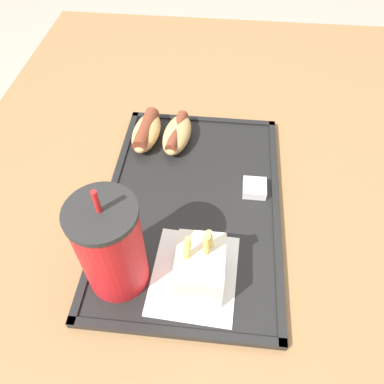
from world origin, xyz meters
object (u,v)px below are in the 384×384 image
Objects in this scene: hot_dog_near at (177,134)px; fries_carton at (200,268)px; soda_cup at (111,247)px; sauce_cup_mayo at (255,189)px; hot_dog_far at (146,131)px.

hot_dog_near is 1.04× the size of fries_carton.
soda_cup is 4.84× the size of sauce_cup_mayo.
soda_cup is at bearing 170.69° from hot_dog_near.
sauce_cup_mayo is at bearing -24.58° from fries_carton.
hot_dog_near is at bearing 13.59° from fries_carton.
soda_cup is 0.13m from fries_carton.
soda_cup is 0.30m from hot_dog_far.
hot_dog_near is at bearing -90.00° from hot_dog_far.
soda_cup reaches higher than fries_carton.
soda_cup reaches higher than hot_dog_near.
fries_carton reaches higher than hot_dog_far.
hot_dog_far is (0.30, 0.01, -0.06)m from soda_cup.
sauce_cup_mayo is (0.18, -0.08, -0.03)m from fries_carton.
soda_cup is at bearing 132.37° from sauce_cup_mayo.
soda_cup reaches higher than sauce_cup_mayo.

